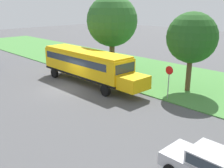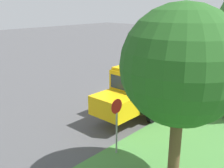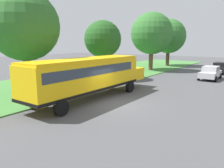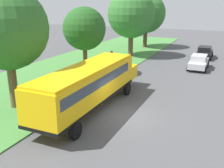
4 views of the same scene
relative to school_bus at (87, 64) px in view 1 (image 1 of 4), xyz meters
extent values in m
plane|color=#4C4C4F|center=(2.67, 0.02, -1.92)|extent=(120.00, 120.00, 0.00)
cube|color=#47843D|center=(-7.33, 0.02, -1.88)|extent=(12.00, 80.00, 0.08)
cube|color=yellow|center=(0.00, -0.29, -0.02)|extent=(2.50, 10.50, 2.20)
cube|color=yellow|center=(0.00, 5.91, -0.57)|extent=(2.20, 1.90, 1.10)
cube|color=yellow|center=(0.00, -0.29, 1.16)|extent=(2.35, 10.29, 0.16)
cube|color=black|center=(0.00, -0.29, -1.00)|extent=(2.54, 10.54, 0.20)
cube|color=#2D3842|center=(0.00, -0.59, 0.44)|extent=(2.53, 9.24, 0.64)
cube|color=#2D3842|center=(0.00, 4.91, 0.44)|extent=(2.25, 0.12, 0.80)
cylinder|color=red|center=(-1.43, 2.60, 0.13)|extent=(0.03, 0.44, 0.44)
cylinder|color=black|center=(-1.25, 3.91, -1.42)|extent=(0.30, 1.00, 1.00)
cylinder|color=black|center=(1.25, 3.91, -1.42)|extent=(0.30, 1.00, 1.00)
cylinder|color=black|center=(-1.25, -3.96, -1.42)|extent=(0.30, 1.00, 1.00)
cylinder|color=black|center=(1.25, -3.96, -1.42)|extent=(0.30, 1.00, 1.00)
cube|color=#B7B7BC|center=(5.47, 15.46, -0.66)|extent=(1.60, 2.20, 0.60)
cube|color=#2D3842|center=(5.47, 15.46, -0.64)|extent=(1.62, 2.02, 0.45)
cylinder|color=black|center=(4.57, 13.81, -1.60)|extent=(0.22, 0.64, 0.64)
cylinder|color=brown|center=(-5.06, -1.90, -0.16)|extent=(0.59, 0.59, 3.52)
sphere|color=#2D6628|center=(-5.06, -1.90, 3.68)|extent=(5.55, 5.55, 5.55)
sphere|color=#2D6628|center=(-4.47, -1.60, 3.67)|extent=(3.87, 3.87, 3.87)
cylinder|color=brown|center=(-4.89, 7.94, -0.37)|extent=(0.44, 0.44, 3.11)
sphere|color=#23561E|center=(-4.89, 7.94, 2.78)|extent=(4.27, 4.27, 4.27)
sphere|color=#23561E|center=(-4.76, 8.28, 2.88)|extent=(2.87, 2.87, 2.87)
cylinder|color=gray|center=(-1.93, 7.91, -0.87)|extent=(0.08, 0.08, 2.10)
cylinder|color=red|center=(-1.93, 7.91, 0.48)|extent=(0.03, 0.68, 0.68)
cube|color=brown|center=(-4.58, 0.43, -1.47)|extent=(1.62, 0.56, 0.08)
cube|color=brown|center=(-4.57, 0.21, -1.22)|extent=(1.60, 0.12, 0.44)
cube|color=#333333|center=(-3.84, 0.45, -1.70)|extent=(0.10, 0.45, 0.45)
cube|color=#333333|center=(-5.32, 0.40, -1.70)|extent=(0.10, 0.45, 0.45)
camera|label=1|loc=(15.13, 19.24, 5.54)|focal=42.00mm
camera|label=2|loc=(-9.04, 16.01, 4.78)|focal=42.00mm
camera|label=3|loc=(10.93, -12.30, 2.35)|focal=35.00mm
camera|label=4|loc=(8.38, -14.93, 5.30)|focal=42.00mm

